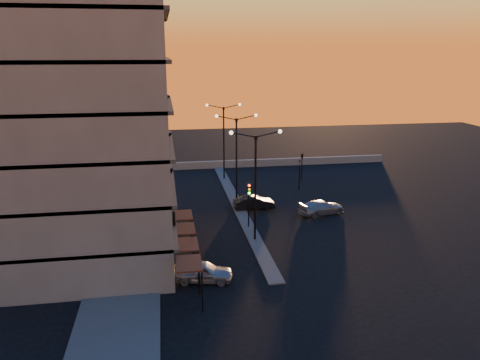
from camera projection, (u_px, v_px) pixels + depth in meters
The scene contains 14 objects.
ground at pixel (255, 240), 39.96m from camera, with size 120.00×120.00×0.00m, color black.
sidewalk_west at pixel (132, 230), 42.10m from camera, with size 5.00×40.00×0.12m, color #4F4F4C.
median at pixel (237, 203), 49.46m from camera, with size 1.20×36.00×0.12m, color #4F4F4C.
parapet at pixel (233, 164), 64.87m from camera, with size 44.00×0.50×1.00m, color slate.
building at pixel (71, 103), 34.61m from camera, with size 14.35×17.08×25.00m.
streetlamp_near at pixel (255, 177), 38.47m from camera, with size 4.32×0.32×9.51m.
streetlamp_mid at pixel (236, 152), 47.98m from camera, with size 4.32×0.32×9.51m.
streetlamp_far at pixel (224, 135), 57.49m from camera, with size 4.32×0.32×9.51m.
traffic_light_main at pixel (249, 198), 41.92m from camera, with size 0.28×0.44×4.25m.
signal_east_a at pixel (299, 174), 54.02m from camera, with size 0.13×0.16×3.60m.
signal_east_b at pixel (302, 156), 57.75m from camera, with size 0.42×1.99×3.60m.
car_hatchback at pixel (202, 271), 32.70m from camera, with size 1.72×4.27×1.46m, color #A3A5AA.
car_sedan at pixel (254, 202), 47.73m from camera, with size 1.46×4.18×1.38m, color black.
car_wagon at pixel (321, 207), 46.26m from camera, with size 1.92×4.72×1.37m, color #929599.
Camera 1 is at (-7.33, -36.44, 15.61)m, focal length 35.00 mm.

